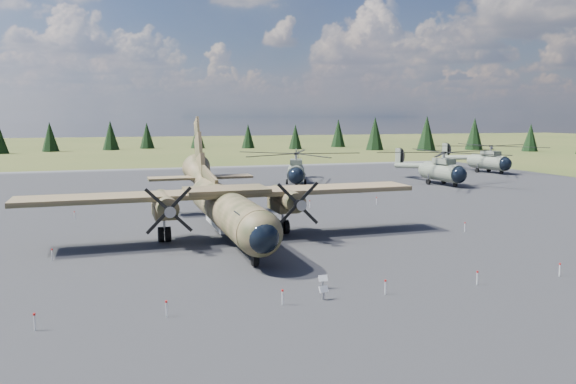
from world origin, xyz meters
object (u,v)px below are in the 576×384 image
object	(u,v)px
helicopter_mid	(442,161)
helicopter_near	(296,162)
helicopter_far	(488,153)
transport_plane	(224,200)

from	to	relation	value
helicopter_mid	helicopter_near	bearing A→B (deg)	158.94
helicopter_mid	helicopter_far	world-z (taller)	helicopter_far
transport_plane	helicopter_far	size ratio (longest dim) A/B	1.32
transport_plane	helicopter_mid	world-z (taller)	transport_plane
transport_plane	helicopter_far	world-z (taller)	transport_plane
transport_plane	helicopter_mid	xyz separation A→B (m)	(36.86, 25.48, 0.46)
helicopter_near	helicopter_mid	xyz separation A→B (m)	(20.27, -5.88, 0.09)
helicopter_near	helicopter_far	world-z (taller)	helicopter_far
helicopter_far	helicopter_near	bearing A→B (deg)	-177.20
helicopter_near	helicopter_far	bearing A→B (deg)	29.04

